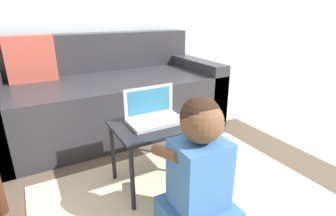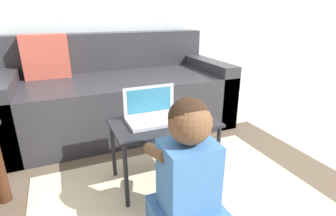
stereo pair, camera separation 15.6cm
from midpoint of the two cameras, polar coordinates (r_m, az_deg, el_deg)
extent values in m
plane|color=beige|center=(1.59, 4.10, -18.96)|extent=(16.00, 16.00, 0.00)
cube|color=brown|center=(1.57, 0.39, -19.23)|extent=(2.18, 1.51, 0.01)
cube|color=beige|center=(1.57, 0.39, -19.09)|extent=(1.57, 1.09, 0.00)
cube|color=#2D2D33|center=(2.39, -14.21, 0.88)|extent=(1.88, 0.94, 0.47)
cube|color=#2D2D33|center=(2.64, -17.17, 11.57)|extent=(1.88, 0.21, 0.35)
cube|color=#2D2D33|center=(2.71, 3.51, 4.80)|extent=(0.16, 0.94, 0.57)
cube|color=#B24C3D|center=(2.41, -29.43, 9.31)|extent=(0.36, 0.14, 0.36)
cube|color=black|center=(1.53, -3.53, -3.30)|extent=(0.61, 0.37, 0.02)
cylinder|color=black|center=(1.41, -11.04, -15.25)|extent=(0.02, 0.02, 0.38)
cylinder|color=black|center=(1.63, 8.13, -9.78)|extent=(0.02, 0.02, 0.38)
cylinder|color=black|center=(1.67, -14.58, -9.47)|extent=(0.02, 0.02, 0.38)
cylinder|color=black|center=(1.86, 2.25, -5.58)|extent=(0.02, 0.02, 0.38)
cube|color=#B7BCC6|center=(1.51, -5.55, -2.98)|extent=(0.31, 0.19, 0.02)
cube|color=silver|center=(1.49, -5.30, -2.79)|extent=(0.26, 0.11, 0.00)
cube|color=#B7BCC6|center=(1.55, -7.01, 1.51)|extent=(0.31, 0.01, 0.18)
cube|color=teal|center=(1.55, -6.96, 1.47)|extent=(0.27, 0.00, 0.14)
ellipsoid|color=#234CB2|center=(1.59, 2.11, -1.39)|extent=(0.08, 0.09, 0.03)
cube|color=#3D70B2|center=(1.21, 3.09, -14.40)|extent=(0.24, 0.20, 0.33)
sphere|color=brown|center=(1.09, 3.34, -3.10)|extent=(0.19, 0.19, 0.19)
sphere|color=black|center=(1.09, 3.05, -2.09)|extent=(0.18, 0.18, 0.18)
cylinder|color=brown|center=(1.20, -4.10, -9.79)|extent=(0.06, 0.23, 0.12)
cylinder|color=brown|center=(1.29, 4.88, -7.39)|extent=(0.06, 0.23, 0.12)
camera|label=1|loc=(0.08, -92.86, -1.06)|focal=28.00mm
camera|label=2|loc=(0.08, 87.14, 1.06)|focal=28.00mm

